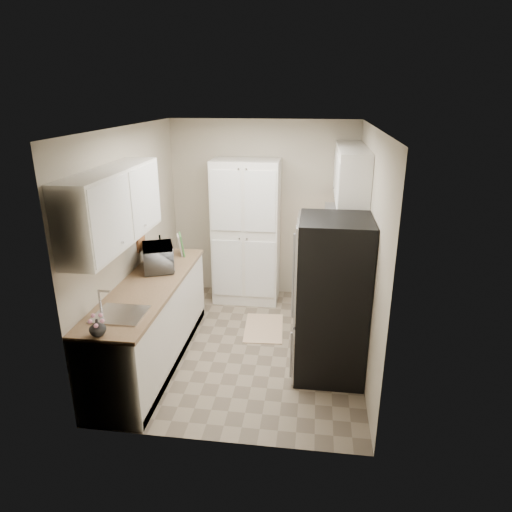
{
  "coord_description": "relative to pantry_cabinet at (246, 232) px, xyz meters",
  "views": [
    {
      "loc": [
        0.72,
        -4.68,
        2.83
      ],
      "look_at": [
        0.09,
        0.15,
        1.08
      ],
      "focal_mm": 32.0,
      "sensor_mm": 36.0,
      "label": 1
    }
  ],
  "objects": [
    {
      "name": "ground",
      "position": [
        0.2,
        -1.32,
        -1.0
      ],
      "size": [
        3.2,
        3.2,
        0.0
      ],
      "primitive_type": "plane",
      "color": "#7A6B56",
      "rests_on": "ground"
    },
    {
      "name": "room_shell",
      "position": [
        0.18,
        -1.32,
        0.63
      ],
      "size": [
        2.64,
        3.24,
        2.52
      ],
      "color": "#C2B69D",
      "rests_on": "ground"
    },
    {
      "name": "pantry_cabinet",
      "position": [
        0.0,
        0.0,
        0.0
      ],
      "size": [
        0.9,
        0.55,
        2.0
      ],
      "primitive_type": "cube",
      "color": "silver",
      "rests_on": "ground"
    },
    {
      "name": "base_cabinet_left",
      "position": [
        -0.79,
        -1.75,
        -0.56
      ],
      "size": [
        0.6,
        2.3,
        0.88
      ],
      "primitive_type": "cube",
      "color": "silver",
      "rests_on": "ground"
    },
    {
      "name": "countertop_left",
      "position": [
        -0.79,
        -1.75,
        -0.1
      ],
      "size": [
        0.63,
        2.33,
        0.04
      ],
      "primitive_type": "cube",
      "color": "#846647",
      "rests_on": "base_cabinet_left"
    },
    {
      "name": "base_cabinet_right",
      "position": [
        1.19,
        -0.12,
        -0.56
      ],
      "size": [
        0.6,
        0.8,
        0.88
      ],
      "primitive_type": "cube",
      "color": "silver",
      "rests_on": "ground"
    },
    {
      "name": "countertop_right",
      "position": [
        1.19,
        -0.12,
        -0.1
      ],
      "size": [
        0.63,
        0.83,
        0.04
      ],
      "primitive_type": "cube",
      "color": "#846647",
      "rests_on": "base_cabinet_right"
    },
    {
      "name": "electric_range",
      "position": [
        1.17,
        -0.93,
        -0.52
      ],
      "size": [
        0.71,
        0.78,
        1.13
      ],
      "color": "#B7B7BC",
      "rests_on": "ground"
    },
    {
      "name": "refrigerator",
      "position": [
        1.14,
        -1.73,
        -0.15
      ],
      "size": [
        0.7,
        0.72,
        1.7
      ],
      "primitive_type": "cube",
      "color": "#B7B7BC",
      "rests_on": "ground"
    },
    {
      "name": "microwave",
      "position": [
        -0.82,
        -1.3,
        0.06
      ],
      "size": [
        0.5,
        0.58,
        0.27
      ],
      "primitive_type": "imported",
      "rotation": [
        0.0,
        0.0,
        1.95
      ],
      "color": "#B7B6BB",
      "rests_on": "countertop_left"
    },
    {
      "name": "wine_bottle",
      "position": [
        -0.9,
        -0.97,
        0.06
      ],
      "size": [
        0.07,
        0.07,
        0.27
      ],
      "primitive_type": "cylinder",
      "color": "black",
      "rests_on": "countertop_left"
    },
    {
      "name": "flower_vase",
      "position": [
        -0.82,
        -2.83,
        -0.01
      ],
      "size": [
        0.18,
        0.18,
        0.14
      ],
      "primitive_type": "imported",
      "rotation": [
        0.0,
        0.0,
        -0.35
      ],
      "color": "silver",
      "rests_on": "countertop_left"
    },
    {
      "name": "cutting_board",
      "position": [
        -0.69,
        -0.8,
        0.06
      ],
      "size": [
        0.09,
        0.21,
        0.27
      ],
      "primitive_type": "cube",
      "rotation": [
        0.0,
        0.0,
        0.36
      ],
      "color": "#499743",
      "rests_on": "countertop_left"
    },
    {
      "name": "toaster_oven",
      "position": [
        1.29,
        -0.18,
        0.02
      ],
      "size": [
        0.4,
        0.44,
        0.21
      ],
      "primitive_type": "cube",
      "rotation": [
        0.0,
        0.0,
        0.38
      ],
      "color": "#B3B4B8",
      "rests_on": "countertop_right"
    },
    {
      "name": "fruit_basket",
      "position": [
        1.29,
        -0.2,
        0.19
      ],
      "size": [
        0.3,
        0.3,
        0.12
      ],
      "primitive_type": null,
      "rotation": [
        0.0,
        0.0,
        -0.04
      ],
      "color": "orange",
      "rests_on": "toaster_oven"
    },
    {
      "name": "kitchen_mat",
      "position": [
        0.35,
        -0.88,
        -0.99
      ],
      "size": [
        0.52,
        0.79,
        0.01
      ],
      "primitive_type": "cube",
      "rotation": [
        0.0,
        0.0,
        0.06
      ],
      "color": "#D5B089",
      "rests_on": "ground"
    }
  ]
}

